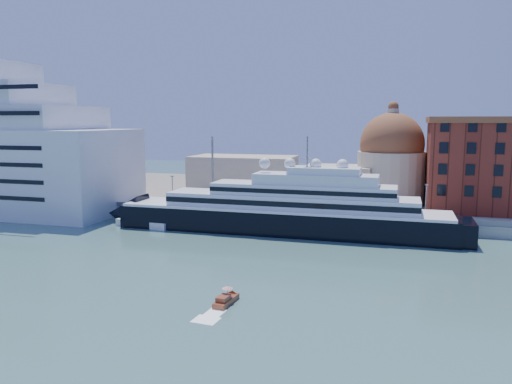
% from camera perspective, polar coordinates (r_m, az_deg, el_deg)
% --- Properties ---
extents(ground, '(400.00, 400.00, 0.00)m').
position_cam_1_polar(ground, '(88.40, -0.45, -7.78)').
color(ground, '#355B57').
rests_on(ground, ground).
extents(quay, '(180.00, 10.00, 2.50)m').
position_cam_1_polar(quay, '(120.21, 4.20, -2.92)').
color(quay, gray).
rests_on(quay, ground).
extents(land, '(260.00, 72.00, 2.00)m').
position_cam_1_polar(land, '(160.03, 7.26, -0.28)').
color(land, slate).
rests_on(land, ground).
extents(quay_fence, '(180.00, 0.10, 1.20)m').
position_cam_1_polar(quay_fence, '(115.54, 3.74, -2.43)').
color(quay_fence, slate).
rests_on(quay_fence, quay).
extents(superyacht, '(82.24, 11.40, 24.58)m').
position_cam_1_polar(superyacht, '(109.68, 1.73, -2.38)').
color(superyacht, black).
rests_on(superyacht, ground).
extents(service_barge, '(14.27, 6.69, 3.09)m').
position_cam_1_polar(service_barge, '(118.17, -12.40, -3.46)').
color(service_barge, white).
rests_on(service_barge, ground).
extents(water_taxi, '(2.15, 5.26, 2.43)m').
position_cam_1_polar(water_taxi, '(68.16, -3.49, -12.19)').
color(water_taxi, maroon).
rests_on(water_taxi, ground).
extents(church, '(66.00, 18.00, 25.50)m').
position_cam_1_polar(church, '(140.95, 8.80, 2.61)').
color(church, beige).
rests_on(church, land).
extents(lamp_posts, '(120.80, 2.40, 18.00)m').
position_cam_1_polar(lamp_posts, '(120.45, -1.84, 1.26)').
color(lamp_posts, slate).
rests_on(lamp_posts, quay).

